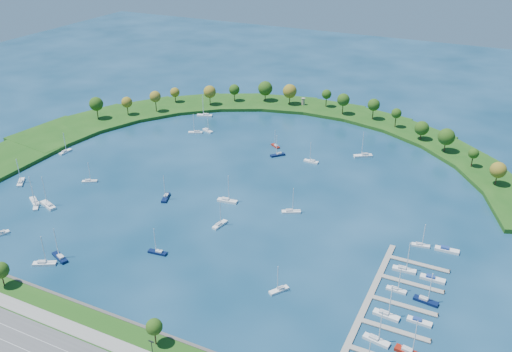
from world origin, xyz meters
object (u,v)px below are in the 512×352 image
at_px(harbor_tower, 303,101).
at_px(docked_boat_11, 447,250).
at_px(moored_boat_17, 275,145).
at_px(docked_boat_6, 396,289).
at_px(moored_boat_16, 44,263).
at_px(docked_boat_10, 421,245).
at_px(moored_boat_9, 279,289).
at_px(moored_boat_7, 21,182).
at_px(docked_boat_3, 410,352).
at_px(moored_boat_1, 363,155).
at_px(moored_boat_19, 48,205).
at_px(moored_boat_3, 60,257).
at_px(docked_boat_7, 426,300).
at_px(moored_boat_4, 291,211).
at_px(moored_boat_12, 65,151).
at_px(moored_boat_0, 311,161).
at_px(moored_boat_14, 0,233).
at_px(moored_boat_20, 158,252).
at_px(moored_boat_21, 208,130).
at_px(moored_boat_2, 34,201).
at_px(docked_boat_4, 386,314).
at_px(moored_boat_5, 166,197).
at_px(moored_boat_6, 227,200).
at_px(docked_boat_9, 432,279).
at_px(docked_boat_8, 404,269).
at_px(moored_boat_18, 278,154).
at_px(moored_boat_15, 205,115).
at_px(moored_boat_10, 89,181).
at_px(docked_boat_5, 419,321).
at_px(moored_boat_11, 220,224).
at_px(moored_boat_8, 36,205).
at_px(dock_system, 386,314).

xyz_separation_m(harbor_tower, docked_boat_11, (112.05, -130.81, -3.71)).
height_order(moored_boat_17, docked_boat_6, docked_boat_6).
height_order(moored_boat_16, docked_boat_10, moored_boat_16).
bearing_deg(moored_boat_9, moored_boat_7, -64.06).
xyz_separation_m(moored_boat_7, docked_boat_3, (194.51, -30.17, 0.02)).
xyz_separation_m(moored_boat_1, moored_boat_19, (-113.48, -114.18, 0.00)).
relative_size(moored_boat_3, moored_boat_9, 1.21).
bearing_deg(docked_boat_7, moored_boat_16, -156.04).
bearing_deg(moored_boat_4, moored_boat_19, 175.23).
height_order(moored_boat_12, docked_boat_11, moored_boat_12).
bearing_deg(moored_boat_3, moored_boat_0, -93.40).
xyz_separation_m(moored_boat_0, moored_boat_14, (-91.28, -121.83, -0.01)).
bearing_deg(moored_boat_20, moored_boat_21, -75.04).
relative_size(moored_boat_1, moored_boat_2, 1.11).
height_order(moored_boat_0, docked_boat_4, docked_boat_4).
bearing_deg(moored_boat_7, moored_boat_17, -82.55).
relative_size(moored_boat_17, docked_boat_10, 0.94).
bearing_deg(moored_boat_5, docked_boat_6, 59.38).
distance_m(moored_boat_16, moored_boat_17, 143.69).
xyz_separation_m(moored_boat_17, docked_boat_6, (89.98, -96.89, 0.01)).
height_order(moored_boat_6, docked_boat_11, moored_boat_6).
distance_m(moored_boat_6, moored_boat_19, 80.88).
distance_m(moored_boat_2, docked_boat_9, 175.35).
relative_size(moored_boat_21, docked_boat_8, 0.89).
distance_m(moored_boat_12, docked_boat_7, 205.10).
relative_size(docked_boat_8, docked_boat_11, 1.36).
xyz_separation_m(moored_boat_18, docked_boat_4, (83.86, -101.01, 0.03)).
bearing_deg(moored_boat_15, docked_boat_6, 122.10).
height_order(moored_boat_17, docked_boat_4, docked_boat_4).
distance_m(moored_boat_10, moored_boat_15, 103.54).
bearing_deg(docked_boat_5, docked_boat_11, 89.49).
height_order(moored_boat_4, moored_boat_6, moored_boat_6).
bearing_deg(moored_boat_1, docked_boat_6, 79.09).
relative_size(moored_boat_0, moored_boat_1, 0.79).
relative_size(moored_boat_17, docked_boat_3, 0.73).
distance_m(moored_boat_1, moored_boat_16, 169.11).
relative_size(moored_boat_9, moored_boat_11, 0.93).
relative_size(moored_boat_0, docked_boat_10, 1.10).
relative_size(moored_boat_18, docked_boat_10, 1.16).
bearing_deg(moored_boat_18, moored_boat_5, 19.09).
xyz_separation_m(moored_boat_1, moored_boat_9, (4.50, -123.35, -0.11)).
bearing_deg(harbor_tower, moored_boat_5, -94.70).
relative_size(moored_boat_8, docked_boat_6, 1.05).
relative_size(moored_boat_2, moored_boat_11, 1.12).
height_order(moored_boat_5, moored_boat_20, moored_boat_5).
bearing_deg(moored_boat_6, dock_system, -34.87).
bearing_deg(moored_boat_18, docked_boat_3, 81.26).
bearing_deg(docked_boat_3, moored_boat_6, 156.69).
xyz_separation_m(moored_boat_18, moored_boat_19, (-71.39, -95.37, 0.08)).
distance_m(moored_boat_16, docked_boat_3, 135.06).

